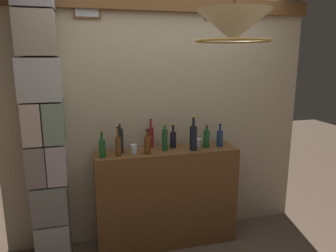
# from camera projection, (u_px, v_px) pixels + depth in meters

# --- Properties ---
(panelled_rear_partition) EXTENTS (3.12, 0.15, 2.69)m
(panelled_rear_partition) POSITION_uv_depth(u_px,v_px,m) (160.00, 104.00, 3.23)
(panelled_rear_partition) COLOR #BCAD8E
(panelled_rear_partition) RESTS_ON ground
(stone_pillar) EXTENTS (0.35, 0.38, 2.62)m
(stone_pillar) POSITION_uv_depth(u_px,v_px,m) (44.00, 120.00, 2.81)
(stone_pillar) COLOR #B5B6AB
(stone_pillar) RESTS_ON ground
(bar_shelf_unit) EXTENTS (1.40, 0.35, 0.99)m
(bar_shelf_unit) POSITION_uv_depth(u_px,v_px,m) (167.00, 197.00, 3.19)
(bar_shelf_unit) COLOR brown
(bar_shelf_unit) RESTS_ON ground
(liquor_bottle_rye) EXTENTS (0.06, 0.06, 0.23)m
(liquor_bottle_rye) POSITION_uv_depth(u_px,v_px,m) (147.00, 144.00, 2.94)
(liquor_bottle_rye) COLOR brown
(liquor_bottle_rye) RESTS_ON bar_shelf_unit
(liquor_bottle_gin) EXTENTS (0.06, 0.06, 0.29)m
(liquor_bottle_gin) POSITION_uv_depth(u_px,v_px,m) (151.00, 137.00, 3.14)
(liquor_bottle_gin) COLOR maroon
(liquor_bottle_gin) RESTS_ON bar_shelf_unit
(liquor_bottle_sherry) EXTENTS (0.06, 0.06, 0.24)m
(liquor_bottle_sherry) POSITION_uv_depth(u_px,v_px,m) (173.00, 139.00, 3.14)
(liquor_bottle_sherry) COLOR black
(liquor_bottle_sherry) RESTS_ON bar_shelf_unit
(liquor_bottle_vermouth) EXTENTS (0.05, 0.05, 0.27)m
(liquor_bottle_vermouth) POSITION_uv_depth(u_px,v_px,m) (165.00, 140.00, 3.03)
(liquor_bottle_vermouth) COLOR #174C24
(liquor_bottle_vermouth) RESTS_ON bar_shelf_unit
(liquor_bottle_vodka) EXTENTS (0.06, 0.06, 0.23)m
(liquor_bottle_vodka) POSITION_uv_depth(u_px,v_px,m) (206.00, 138.00, 3.15)
(liquor_bottle_vodka) COLOR #185224
(liquor_bottle_vodka) RESTS_ON bar_shelf_unit
(liquor_bottle_mezcal) EXTENTS (0.06, 0.06, 0.29)m
(liquor_bottle_mezcal) POSITION_uv_depth(u_px,v_px,m) (120.00, 141.00, 2.96)
(liquor_bottle_mezcal) COLOR black
(liquor_bottle_mezcal) RESTS_ON bar_shelf_unit
(liquor_bottle_whiskey) EXTENTS (0.07, 0.07, 0.34)m
(liquor_bottle_whiskey) POSITION_uv_depth(u_px,v_px,m) (193.00, 137.00, 3.05)
(liquor_bottle_whiskey) COLOR black
(liquor_bottle_whiskey) RESTS_ON bar_shelf_unit
(liquor_bottle_rum) EXTENTS (0.05, 0.05, 0.28)m
(liquor_bottle_rum) POSITION_uv_depth(u_px,v_px,m) (118.00, 146.00, 2.87)
(liquor_bottle_rum) COLOR brown
(liquor_bottle_rum) RESTS_ON bar_shelf_unit
(liquor_bottle_port) EXTENTS (0.06, 0.06, 0.23)m
(liquor_bottle_port) POSITION_uv_depth(u_px,v_px,m) (220.00, 138.00, 3.19)
(liquor_bottle_port) COLOR navy
(liquor_bottle_port) RESTS_ON bar_shelf_unit
(liquor_bottle_brandy) EXTENTS (0.06, 0.06, 0.25)m
(liquor_bottle_brandy) POSITION_uv_depth(u_px,v_px,m) (102.00, 147.00, 2.84)
(liquor_bottle_brandy) COLOR #195725
(liquor_bottle_brandy) RESTS_ON bar_shelf_unit
(glass_tumbler_rocks) EXTENTS (0.08, 0.08, 0.07)m
(glass_tumbler_rocks) POSITION_uv_depth(u_px,v_px,m) (198.00, 142.00, 3.21)
(glass_tumbler_rocks) COLOR silver
(glass_tumbler_rocks) RESTS_ON bar_shelf_unit
(glass_tumbler_highball) EXTENTS (0.06, 0.06, 0.08)m
(glass_tumbler_highball) POSITION_uv_depth(u_px,v_px,m) (134.00, 149.00, 2.97)
(glass_tumbler_highball) COLOR silver
(glass_tumbler_highball) RESTS_ON bar_shelf_unit
(pendant_lamp) EXTENTS (0.51, 0.51, 0.63)m
(pendant_lamp) POSITION_uv_depth(u_px,v_px,m) (233.00, 27.00, 2.12)
(pendant_lamp) COLOR beige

